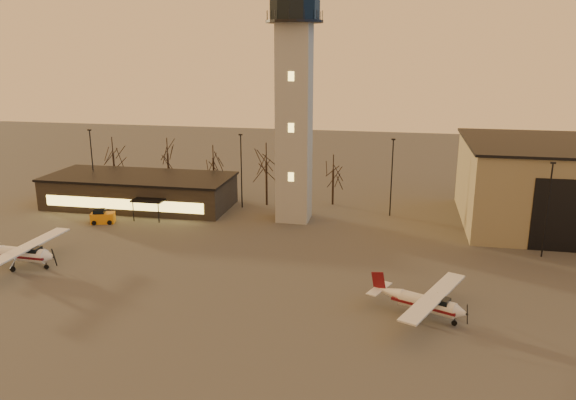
{
  "coord_description": "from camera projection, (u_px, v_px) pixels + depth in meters",
  "views": [
    {
      "loc": [
        12.71,
        -37.42,
        21.25
      ],
      "look_at": [
        2.63,
        13.0,
        7.23
      ],
      "focal_mm": 35.0,
      "sensor_mm": 36.0,
      "label": 1
    }
  ],
  "objects": [
    {
      "name": "ground",
      "position": [
        222.0,
        332.0,
        43.39
      ],
      "size": [
        220.0,
        220.0,
        0.0
      ],
      "primitive_type": "plane",
      "color": "#3B3937",
      "rests_on": "ground"
    },
    {
      "name": "control_tower",
      "position": [
        294.0,
        90.0,
        67.48
      ],
      "size": [
        6.8,
        6.8,
        32.6
      ],
      "color": "#97958F",
      "rests_on": "ground"
    },
    {
      "name": "terminal",
      "position": [
        140.0,
        191.0,
        77.24
      ],
      "size": [
        25.4,
        12.2,
        4.3
      ],
      "color": "black",
      "rests_on": "ground"
    },
    {
      "name": "light_poles",
      "position": [
        299.0,
        176.0,
        71.2
      ],
      "size": [
        58.5,
        12.25,
        10.14
      ],
      "color": "black",
      "rests_on": "ground"
    },
    {
      "name": "tree_row",
      "position": [
        213.0,
        156.0,
        81.47
      ],
      "size": [
        37.2,
        9.2,
        8.8
      ],
      "color": "black",
      "rests_on": "ground"
    },
    {
      "name": "cessna_front",
      "position": [
        429.0,
        307.0,
        45.25
      ],
      "size": [
        8.84,
        10.64,
        3.04
      ],
      "rotation": [
        0.0,
        0.0,
        -0.41
      ],
      "color": "silver",
      "rests_on": "ground"
    },
    {
      "name": "cessna_rear",
      "position": [
        25.0,
        257.0,
        55.82
      ],
      "size": [
        9.4,
        11.88,
        3.28
      ],
      "rotation": [
        0.0,
        0.0,
        -0.04
      ],
      "color": "silver",
      "rests_on": "ground"
    },
    {
      "name": "service_cart",
      "position": [
        102.0,
        218.0,
        70.02
      ],
      "size": [
        3.13,
        2.43,
        1.78
      ],
      "rotation": [
        0.0,
        0.0,
        0.29
      ],
      "color": "orange",
      "rests_on": "ground"
    }
  ]
}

